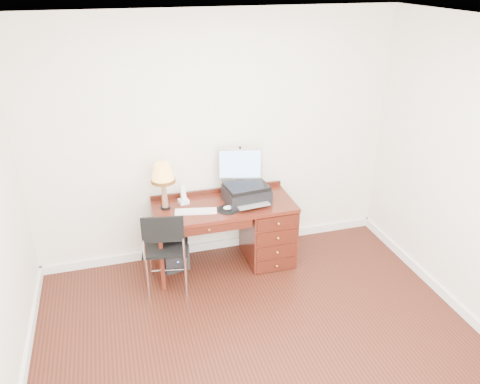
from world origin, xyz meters
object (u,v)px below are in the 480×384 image
object	(u,v)px
monitor	(239,166)
printer	(246,193)
chair	(166,243)
equipment_box	(174,254)
leg_lamp	(163,176)
desk	(252,228)
phone	(183,198)

from	to	relation	value
monitor	printer	bearing A→B (deg)	-65.78
printer	monitor	bearing A→B (deg)	94.75
chair	equipment_box	world-z (taller)	chair
printer	leg_lamp	distance (m)	0.91
desk	chair	bearing A→B (deg)	-162.21
equipment_box	leg_lamp	bearing A→B (deg)	-179.95
printer	phone	xyz separation A→B (m)	(-0.66, 0.15, -0.04)
desk	leg_lamp	size ratio (longest dim) A/B	2.92
printer	chair	bearing A→B (deg)	-166.24
printer	phone	world-z (taller)	phone
leg_lamp	equipment_box	world-z (taller)	leg_lamp
monitor	chair	bearing A→B (deg)	-137.26
desk	monitor	size ratio (longest dim) A/B	2.72
equipment_box	desk	bearing A→B (deg)	-16.58
desk	phone	world-z (taller)	phone
chair	monitor	bearing A→B (deg)	38.85
desk	leg_lamp	bearing A→B (deg)	174.71
monitor	leg_lamp	world-z (taller)	monitor
desk	equipment_box	world-z (taller)	desk
phone	printer	bearing A→B (deg)	-24.97
printer	leg_lamp	bearing A→B (deg)	168.97
desk	equipment_box	size ratio (longest dim) A/B	4.66
leg_lamp	equipment_box	size ratio (longest dim) A/B	1.59
desk	equipment_box	distance (m)	0.93
phone	chair	distance (m)	0.59
leg_lamp	desk	bearing A→B (deg)	-5.29
monitor	chair	xyz separation A→B (m)	(-0.89, -0.49, -0.52)
monitor	leg_lamp	bearing A→B (deg)	-160.28
phone	leg_lamp	bearing A→B (deg)	-175.70
desk	monitor	distance (m)	0.71
monitor	phone	xyz separation A→B (m)	(-0.63, -0.02, -0.28)
equipment_box	phone	bearing A→B (deg)	8.40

